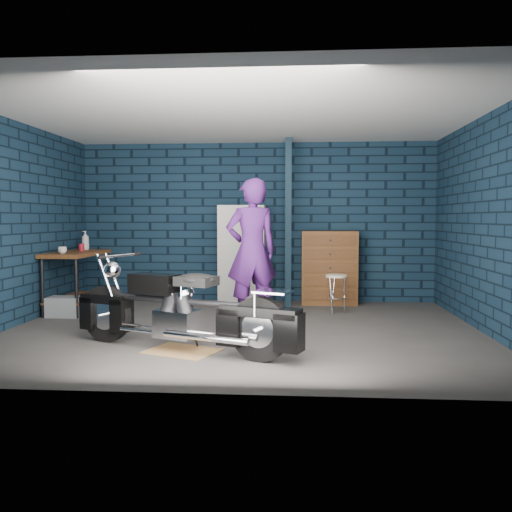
{
  "coord_description": "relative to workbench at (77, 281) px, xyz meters",
  "views": [
    {
      "loc": [
        0.68,
        -6.76,
        1.42
      ],
      "look_at": [
        0.15,
        0.3,
        0.93
      ],
      "focal_mm": 38.0,
      "sensor_mm": 36.0,
      "label": 1
    }
  ],
  "objects": [
    {
      "name": "shop_stool",
      "position": [
        3.96,
        0.06,
        -0.16
      ],
      "size": [
        0.37,
        0.37,
        0.58
      ],
      "primitive_type": null,
      "rotation": [
        0.0,
        0.0,
        -0.2
      ],
      "color": "beige",
      "rests_on": "ground"
    },
    {
      "name": "bottle",
      "position": [
        -0.05,
        0.49,
        0.61
      ],
      "size": [
        0.16,
        0.16,
        0.31
      ],
      "primitive_type": "imported",
      "rotation": [
        0.0,
        0.0,
        -0.43
      ],
      "color": "#999DA1",
      "rests_on": "workbench"
    },
    {
      "name": "ground",
      "position": [
        2.68,
        -1.28,
        -0.46
      ],
      "size": [
        6.0,
        6.0,
        0.0
      ],
      "primitive_type": "plane",
      "color": "#454340",
      "rests_on": "ground"
    },
    {
      "name": "drip_mat",
      "position": [
        2.15,
        -2.4,
        -0.45
      ],
      "size": [
        0.88,
        0.78,
        0.01
      ],
      "primitive_type": "cube",
      "rotation": [
        0.0,
        0.0,
        -0.39
      ],
      "color": "olive",
      "rests_on": "ground"
    },
    {
      "name": "support_post",
      "position": [
        3.23,
        0.67,
        0.9
      ],
      "size": [
        0.1,
        0.1,
        2.7
      ],
      "primitive_type": "cube",
      "color": "#102534",
      "rests_on": "ground"
    },
    {
      "name": "locker",
      "position": [
        2.46,
        0.95,
        0.36
      ],
      "size": [
        0.76,
        0.54,
        1.63
      ],
      "primitive_type": "cube",
      "color": "beige",
      "rests_on": "ground"
    },
    {
      "name": "cup_a",
      "position": [
        -0.03,
        -0.43,
        0.5
      ],
      "size": [
        0.16,
        0.16,
        0.1
      ],
      "primitive_type": "imported",
      "rotation": [
        0.0,
        0.0,
        -0.34
      ],
      "color": "beige",
      "rests_on": "workbench"
    },
    {
      "name": "storage_bin",
      "position": [
        0.02,
        -0.5,
        -0.31
      ],
      "size": [
        0.46,
        0.33,
        0.29
      ],
      "primitive_type": "cube",
      "color": "#999DA1",
      "rests_on": "ground"
    },
    {
      "name": "motorcycle",
      "position": [
        2.15,
        -2.4,
        0.06
      ],
      "size": [
        2.38,
        1.45,
        1.02
      ],
      "primitive_type": null,
      "rotation": [
        0.0,
        0.0,
        -0.39
      ],
      "color": "black",
      "rests_on": "ground"
    },
    {
      "name": "person",
      "position": [
        2.75,
        -0.7,
        0.52
      ],
      "size": [
        0.84,
        0.69,
        1.96
      ],
      "primitive_type": "imported",
      "rotation": [
        0.0,
        0.0,
        3.5
      ],
      "color": "#56207A",
      "rests_on": "ground"
    },
    {
      "name": "workbench",
      "position": [
        0.0,
        0.0,
        0.0
      ],
      "size": [
        0.6,
        1.4,
        0.91
      ],
      "primitive_type": "cube",
      "color": "brown",
      "rests_on": "ground"
    },
    {
      "name": "mug_red",
      "position": [
        0.03,
        0.14,
        0.51
      ],
      "size": [
        0.08,
        0.08,
        0.12
      ],
      "primitive_type": "cylinder",
      "rotation": [
        0.0,
        0.0,
        0.0
      ],
      "color": "#A61624",
      "rests_on": "workbench"
    },
    {
      "name": "room_walls",
      "position": [
        2.68,
        -0.72,
        1.45
      ],
      "size": [
        6.02,
        5.01,
        2.71
      ],
      "color": "#102336",
      "rests_on": "ground"
    },
    {
      "name": "tool_chest",
      "position": [
        3.9,
        0.95,
        0.15
      ],
      "size": [
        0.91,
        0.5,
        1.21
      ],
      "primitive_type": "cube",
      "color": "brown",
      "rests_on": "ground"
    }
  ]
}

